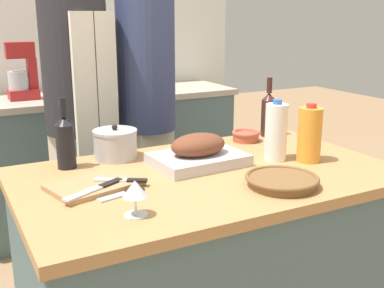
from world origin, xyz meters
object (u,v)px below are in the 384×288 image
at_px(knife_chef, 96,188).
at_px(person_cook_guest, 147,105).
at_px(cutting_board, 94,185).
at_px(knife_paring, 123,194).
at_px(juice_jug, 310,135).
at_px(wine_bottle_green, 66,141).
at_px(condiment_bottle_short, 108,79).
at_px(wicker_basket, 282,180).
at_px(milk_jug, 276,132).
at_px(person_cook_aproned, 78,106).
at_px(condiment_bottle_tall, 143,77).
at_px(wine_bottle_dark, 268,113).
at_px(stand_mixer, 22,76).
at_px(mixing_bowl, 246,135).
at_px(knife_bread, 123,180).
at_px(roasting_pan, 198,153).
at_px(stock_pot, 115,144).
at_px(wine_glass_left, 135,190).

distance_m(knife_chef, person_cook_guest, 1.11).
height_order(cutting_board, knife_paring, cutting_board).
bearing_deg(knife_paring, knife_chef, 147.87).
xyz_separation_m(juice_jug, wine_bottle_green, (-0.89, 0.37, -0.00)).
bearing_deg(condiment_bottle_short, knife_paring, -107.07).
xyz_separation_m(wicker_basket, milk_jug, (0.17, 0.27, 0.10)).
xyz_separation_m(milk_jug, knife_chef, (-0.77, -0.04, -0.10)).
bearing_deg(person_cook_aproned, condiment_bottle_short, 40.59).
xyz_separation_m(condiment_bottle_tall, person_cook_aproned, (-0.71, -0.86, -0.01)).
height_order(juice_jug, knife_paring, juice_jug).
bearing_deg(person_cook_guest, knife_paring, -136.55).
relative_size(wine_bottle_green, wine_bottle_dark, 0.96).
xyz_separation_m(milk_jug, stand_mixer, (-0.73, 1.63, 0.09)).
xyz_separation_m(wicker_basket, knife_paring, (-0.52, 0.18, -0.02)).
xyz_separation_m(mixing_bowl, knife_bread, (-0.73, -0.31, -0.01)).
bearing_deg(cutting_board, condiment_bottle_short, 69.92).
height_order(roasting_pan, wine_bottle_green, wine_bottle_green).
bearing_deg(condiment_bottle_short, mixing_bowl, -81.78).
height_order(mixing_bowl, condiment_bottle_short, condiment_bottle_short).
bearing_deg(cutting_board, stock_pot, 58.48).
relative_size(wicker_basket, stand_mixer, 0.73).
distance_m(knife_chef, knife_paring, 0.09).
xyz_separation_m(knife_paring, condiment_bottle_short, (0.55, 1.81, 0.14)).
bearing_deg(wicker_basket, condiment_bottle_tall, 81.32).
xyz_separation_m(knife_chef, condiment_bottle_short, (0.63, 1.76, 0.12)).
distance_m(wicker_basket, knife_paring, 0.55).
height_order(cutting_board, juice_jug, juice_jug).
xyz_separation_m(knife_paring, knife_bread, (0.03, 0.08, 0.02)).
relative_size(juice_jug, wine_bottle_green, 0.86).
relative_size(juice_jug, person_cook_aproned, 0.14).
distance_m(cutting_board, knife_bread, 0.10).
bearing_deg(roasting_pan, cutting_board, -172.51).
height_order(mixing_bowl, wine_bottle_green, wine_bottle_green).
relative_size(roasting_pan, stock_pot, 2.01).
relative_size(wine_bottle_green, person_cook_aproned, 0.16).
height_order(cutting_board, knife_chef, knife_chef).
bearing_deg(milk_jug, wine_bottle_dark, 57.79).
height_order(stock_pot, knife_bread, stock_pot).
xyz_separation_m(stock_pot, condiment_bottle_tall, (0.71, 1.43, 0.08)).
height_order(roasting_pan, milk_jug, milk_jug).
bearing_deg(stock_pot, wine_glass_left, -103.61).
bearing_deg(stand_mixer, wine_glass_left, -89.82).
relative_size(wicker_basket, stock_pot, 1.41).
bearing_deg(person_cook_guest, wicker_basket, -108.60).
bearing_deg(milk_jug, person_cook_guest, 102.12).
distance_m(knife_paring, person_cook_aproned, 1.00).
xyz_separation_m(wicker_basket, juice_jug, (0.28, 0.19, 0.09)).
distance_m(wine_glass_left, person_cook_aproned, 1.18).
bearing_deg(knife_paring, knife_bread, 69.65).
bearing_deg(wine_glass_left, wine_bottle_green, 96.92).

